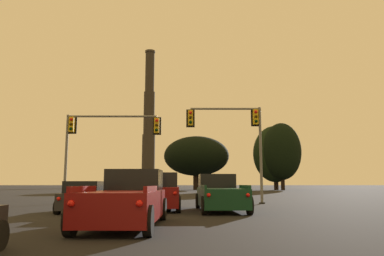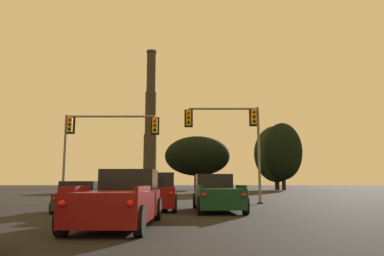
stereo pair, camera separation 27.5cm
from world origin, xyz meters
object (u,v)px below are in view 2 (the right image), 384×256
(suv_center_lane_front, at_px, (157,192))
(hatchback_left_lane_front, at_px, (83,198))
(pickup_truck_right_lane_front, at_px, (217,194))
(traffic_light_overhead_left, at_px, (98,135))
(pickup_truck_center_lane_second, at_px, (122,200))
(traffic_light_overhead_right, at_px, (235,130))
(smokestack, at_px, (151,132))

(suv_center_lane_front, height_order, hatchback_left_lane_front, suv_center_lane_front)
(pickup_truck_right_lane_front, bearing_deg, suv_center_lane_front, 167.49)
(pickup_truck_right_lane_front, height_order, traffic_light_overhead_left, traffic_light_overhead_left)
(pickup_truck_center_lane_second, xyz_separation_m, pickup_truck_right_lane_front, (3.48, 6.62, 0.00))
(traffic_light_overhead_right, relative_size, smokestack, 0.13)
(suv_center_lane_front, distance_m, smokestack, 116.40)
(pickup_truck_center_lane_second, relative_size, hatchback_left_lane_front, 1.34)
(pickup_truck_right_lane_front, distance_m, smokestack, 117.33)
(suv_center_lane_front, bearing_deg, traffic_light_overhead_right, 48.73)
(suv_center_lane_front, relative_size, traffic_light_overhead_left, 0.75)
(pickup_truck_right_lane_front, xyz_separation_m, smokestack, (-16.28, 114.65, 18.88))
(pickup_truck_center_lane_second, bearing_deg, smokestack, 96.80)
(pickup_truck_right_lane_front, bearing_deg, smokestack, 95.88)
(suv_center_lane_front, xyz_separation_m, pickup_truck_center_lane_second, (-0.45, -7.17, -0.09))
(suv_center_lane_front, distance_m, traffic_light_overhead_left, 8.54)
(hatchback_left_lane_front, distance_m, traffic_light_overhead_left, 8.37)
(hatchback_left_lane_front, bearing_deg, smokestack, 93.80)
(pickup_truck_center_lane_second, bearing_deg, pickup_truck_right_lane_front, 63.06)
(pickup_truck_center_lane_second, height_order, smokestack, smokestack)
(pickup_truck_center_lane_second, bearing_deg, traffic_light_overhead_right, 69.16)
(hatchback_left_lane_front, xyz_separation_m, traffic_light_overhead_right, (8.11, 7.01, 4.30))
(pickup_truck_center_lane_second, xyz_separation_m, smokestack, (-12.81, 121.27, 18.88))
(suv_center_lane_front, distance_m, pickup_truck_right_lane_front, 3.08)
(hatchback_left_lane_front, distance_m, traffic_light_overhead_right, 11.55)
(hatchback_left_lane_front, bearing_deg, traffic_light_overhead_right, 39.73)
(pickup_truck_center_lane_second, height_order, traffic_light_overhead_right, traffic_light_overhead_right)
(pickup_truck_center_lane_second, distance_m, traffic_light_overhead_left, 14.43)
(pickup_truck_center_lane_second, xyz_separation_m, hatchback_left_lane_front, (-2.96, 5.99, -0.14))
(traffic_light_overhead_right, bearing_deg, hatchback_left_lane_front, -139.19)
(pickup_truck_center_lane_second, height_order, hatchback_left_lane_front, pickup_truck_center_lane_second)
(suv_center_lane_front, height_order, pickup_truck_center_lane_second, suv_center_lane_front)
(pickup_truck_right_lane_front, height_order, hatchback_left_lane_front, pickup_truck_right_lane_front)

